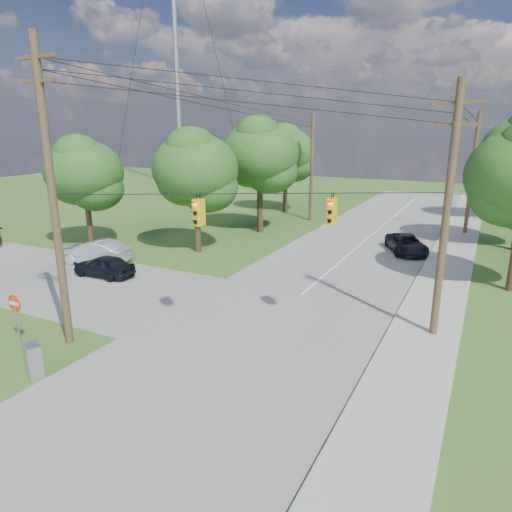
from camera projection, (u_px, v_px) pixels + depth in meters
The scene contains 20 objects.
ground at pixel (150, 372), 16.79m from camera, with size 140.00×140.00×0.00m, color #305C1E.
main_road at pixel (259, 331), 20.20m from camera, with size 10.00×100.00×0.03m, color gray.
sidewalk_east at pixel (417, 364), 17.25m from camera, with size 2.60×100.00×0.12m, color gray.
pole_sw at pixel (52, 194), 17.47m from camera, with size 2.00×0.32×12.00m.
pole_ne at pixel (447, 211), 18.27m from camera, with size 2.00×0.32×10.50m.
pole_north_e at pixel (472, 173), 37.21m from camera, with size 2.00×0.32×10.00m.
pole_north_w at pixel (312, 167), 43.31m from camera, with size 2.00×0.32×10.00m.
power_lines at pixel (308, 118), 23.55m from camera, with size 13.93×29.62×4.93m.
traffic_signals at pixel (266, 211), 17.98m from camera, with size 4.91×3.27×1.05m.
radio_mast at pixel (175, 26), 64.17m from camera, with size 0.70×0.70×45.00m, color gray.
tree_w_near at pixel (195, 169), 31.56m from camera, with size 6.00×6.00×8.40m.
tree_w_mid at pixel (260, 154), 37.80m from camera, with size 6.40×6.40×9.22m.
tree_w_far at pixel (286, 152), 47.33m from camera, with size 6.00×6.00×8.73m.
tree_e_far at pixel (508, 158), 42.72m from camera, with size 5.80×5.80×8.32m.
tree_cross_n at pixel (84, 172), 33.01m from camera, with size 5.60×5.60×7.91m.
car_cross_dark at pixel (104, 266), 27.37m from camera, with size 1.57×3.90×1.33m, color black.
car_cross_silver at pixel (94, 252), 29.95m from camera, with size 1.66×4.77×1.57m, color #B3B5BA.
car_main_north at pixel (406, 244), 32.62m from camera, with size 2.16×4.70×1.30m, color black.
control_cabinet at pixel (34, 360), 16.35m from camera, with size 0.69×0.50×1.25m, color gray.
do_not_enter_sign at pixel (15, 309), 18.30m from camera, with size 0.76×0.09×2.27m.
Camera 1 is at (10.32, -11.58, 8.66)m, focal length 32.00 mm.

